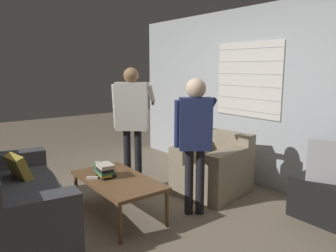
# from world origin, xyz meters

# --- Properties ---
(ground_plane) EXTENTS (16.00, 16.00, 0.00)m
(ground_plane) POSITION_xyz_m (0.00, 0.00, 0.00)
(ground_plane) COLOR #7F705B
(wall_back) EXTENTS (5.20, 0.08, 2.55)m
(wall_back) POSITION_xyz_m (-0.00, 2.03, 1.28)
(wall_back) COLOR #ADB2B7
(wall_back) RESTS_ON ground_plane
(couch_blue) EXTENTS (2.04, 1.04, 0.82)m
(couch_blue) POSITION_xyz_m (-0.51, -1.14, 0.31)
(couch_blue) COLOR #424247
(couch_blue) RESTS_ON ground_plane
(armchair_beige) EXTENTS (0.94, 1.02, 0.80)m
(armchair_beige) POSITION_xyz_m (0.05, 1.26, 0.34)
(armchair_beige) COLOR gray
(armchair_beige) RESTS_ON ground_plane
(coffee_table) EXTENTS (1.19, 0.64, 0.45)m
(coffee_table) POSITION_xyz_m (-0.08, -0.14, 0.41)
(coffee_table) COLOR brown
(coffee_table) RESTS_ON ground_plane
(person_left_standing) EXTENTS (0.53, 0.80, 1.69)m
(person_left_standing) POSITION_xyz_m (-0.70, 0.43, 1.08)
(person_left_standing) COLOR black
(person_left_standing) RESTS_ON ground_plane
(person_right_standing) EXTENTS (0.53, 0.71, 1.58)m
(person_right_standing) POSITION_xyz_m (0.39, 0.60, 1.00)
(person_right_standing) COLOR black
(person_right_standing) RESTS_ON ground_plane
(book_stack) EXTENTS (0.27, 0.20, 0.16)m
(book_stack) POSITION_xyz_m (-0.21, -0.23, 0.53)
(book_stack) COLOR black
(book_stack) RESTS_ON coffee_table
(soda_can) EXTENTS (0.07, 0.07, 0.13)m
(soda_can) POSITION_xyz_m (-0.45, -0.22, 0.51)
(soda_can) COLOR #238E47
(soda_can) RESTS_ON coffee_table
(spare_remote) EXTENTS (0.11, 0.13, 0.02)m
(spare_remote) POSITION_xyz_m (-0.26, -0.37, 0.46)
(spare_remote) COLOR white
(spare_remote) RESTS_ON coffee_table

